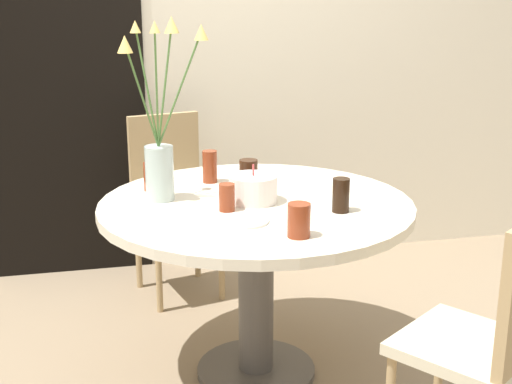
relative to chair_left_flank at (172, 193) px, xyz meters
name	(u,v)px	position (x,y,z in m)	size (l,w,h in m)	color
ground_plane	(256,373)	(0.23, -0.97, -0.54)	(16.00, 16.00, 0.00)	#89755B
wall_back	(201,38)	(0.23, 0.40, 0.76)	(8.00, 0.05, 2.60)	beige
doorway_panel	(60,93)	(-0.54, 0.37, 0.49)	(0.90, 0.01, 2.05)	black
dining_table	(256,237)	(0.23, -0.97, 0.08)	(1.24, 1.24, 0.76)	beige
chair_left_flank	(172,193)	(0.00, 0.00, 0.00)	(0.48, 0.48, 0.94)	beige
chair_near_front	(492,332)	(0.81, -1.78, 0.00)	(0.56, 0.56, 0.94)	beige
birthday_cake	(253,189)	(0.22, -0.97, 0.28)	(0.19, 0.19, 0.15)	white
flower_vase	(160,142)	(-0.13, -0.86, 0.46)	(0.34, 0.17, 0.71)	#B2C6C1
side_plate	(244,221)	(0.13, -1.20, 0.23)	(0.18, 0.18, 0.01)	white
drink_glass_0	(341,195)	(0.51, -1.16, 0.29)	(0.06, 0.06, 0.13)	black
drink_glass_1	(210,167)	(0.10, -0.64, 0.29)	(0.06, 0.06, 0.14)	maroon
drink_glass_2	(152,176)	(-0.15, -0.71, 0.28)	(0.07, 0.07, 0.12)	maroon
drink_glass_3	(227,197)	(0.10, -1.05, 0.28)	(0.06, 0.06, 0.10)	maroon
drink_glass_4	(299,220)	(0.28, -1.39, 0.28)	(0.08, 0.08, 0.12)	maroon
drink_glass_5	(249,175)	(0.24, -0.79, 0.29)	(0.08, 0.08, 0.13)	#33190C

